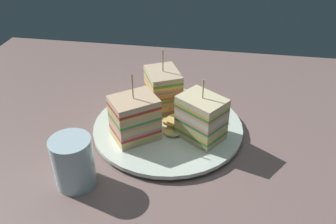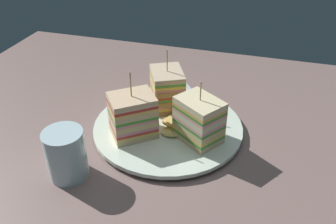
{
  "view_description": "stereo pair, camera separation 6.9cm",
  "coord_description": "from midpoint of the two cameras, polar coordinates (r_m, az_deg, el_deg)",
  "views": [
    {
      "loc": [
        9.36,
        -56.49,
        42.19
      ],
      "look_at": [
        0.0,
        0.0,
        4.43
      ],
      "focal_mm": 38.13,
      "sensor_mm": 36.0,
      "label": 1
    },
    {
      "loc": [
        16.04,
        -54.97,
        42.19
      ],
      "look_at": [
        0.0,
        0.0,
        4.43
      ],
      "focal_mm": 38.13,
      "sensor_mm": 36.0,
      "label": 2
    }
  ],
  "objects": [
    {
      "name": "drinking_glass",
      "position": [
        0.6,
        -12.79,
        -7.19
      ],
      "size": [
        6.62,
        6.62,
        8.7
      ],
      "color": "silver",
      "rests_on": "ground_plane"
    },
    {
      "name": "plate",
      "position": [
        0.71,
        2.78,
        -2.51
      ],
      "size": [
        29.25,
        29.25,
        1.43
      ],
      "color": "white",
      "rests_on": "ground_plane"
    },
    {
      "name": "sandwich_wedge_0",
      "position": [
        0.65,
        -2.65,
        -0.67
      ],
      "size": [
        10.18,
        9.86,
        13.07
      ],
      "rotation": [
        0.0,
        0.0,
        6.93
      ],
      "color": "beige",
      "rests_on": "plate"
    },
    {
      "name": "ground_plane",
      "position": [
        0.72,
        2.74,
        -3.65
      ],
      "size": [
        113.03,
        81.72,
        1.8
      ],
      "primitive_type": "cube",
      "color": "#806661"
    },
    {
      "name": "sandwich_wedge_2",
      "position": [
        0.74,
        2.53,
        3.62
      ],
      "size": [
        9.02,
        9.88,
        12.84
      ],
      "rotation": [
        0.0,
        0.0,
        11.45
      ],
      "color": "#E1B280",
      "rests_on": "plate"
    },
    {
      "name": "spoon",
      "position": [
        0.91,
        3.56,
        6.08
      ],
      "size": [
        10.38,
        12.79,
        1.0
      ],
      "rotation": [
        0.0,
        0.0,
        2.22
      ],
      "color": "silver",
      "rests_on": "ground_plane"
    },
    {
      "name": "chip_pile",
      "position": [
        0.69,
        3.68,
        -2.01
      ],
      "size": [
        5.56,
        7.19,
        1.81
      ],
      "color": "#E3D47E",
      "rests_on": "plate"
    },
    {
      "name": "sandwich_wedge_1",
      "position": [
        0.65,
        7.96,
        -1.36
      ],
      "size": [
        9.95,
        9.44,
        12.06
      ],
      "rotation": [
        0.0,
        0.0,
        8.81
      ],
      "color": "beige",
      "rests_on": "plate"
    }
  ]
}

